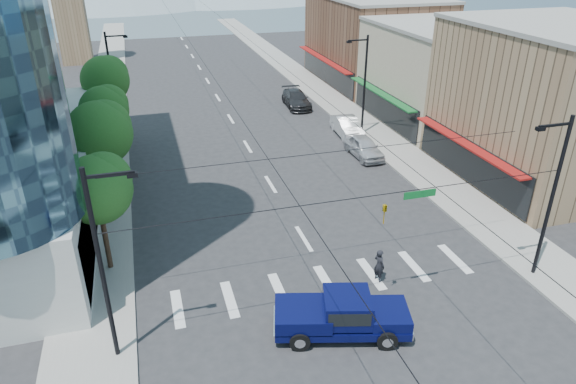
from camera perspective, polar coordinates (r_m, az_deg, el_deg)
name	(u,v)px	position (r m, az deg, el deg)	size (l,w,h in m)	color
ground	(340,298)	(26.69, 5.82, -11.67)	(160.00, 160.00, 0.00)	#28282B
sidewalk_left	(108,101)	(61.61, -19.35, 9.55)	(4.00, 120.00, 0.15)	gray
sidewalk_right	(311,85)	(64.81, 2.62, 11.78)	(4.00, 120.00, 0.15)	gray
shop_near	(550,105)	(42.26, 27.09, 8.57)	(12.00, 14.00, 11.00)	#8C6B4C
shop_mid	(443,75)	(53.15, 16.89, 12.35)	(12.00, 14.00, 9.00)	tan
shop_far	(374,41)	(66.74, 9.50, 16.22)	(12.00, 18.00, 10.00)	brown
tree_near	(99,186)	(27.97, -20.27, 0.58)	(3.65, 3.64, 6.71)	black
tree_midnear	(101,131)	(34.25, -20.03, 6.39)	(4.09, 4.09, 7.52)	black
tree_midfar	(106,108)	(41.10, -19.60, 8.76)	(3.65, 3.64, 6.71)	black
tree_far	(107,78)	(47.71, -19.52, 11.83)	(4.09, 4.09, 7.52)	black
signal_rig	(357,228)	(23.40, 7.68, -4.03)	(21.80, 0.20, 9.00)	black
lamp_pole_nw	(113,78)	(50.66, -18.87, 11.95)	(2.00, 0.25, 9.00)	black
lamp_pole_ne	(363,82)	(46.92, 8.38, 11.99)	(2.00, 0.25, 9.00)	black
pickup_truck	(341,314)	(24.03, 5.93, -13.34)	(6.53, 3.75, 2.09)	#080B40
pedestrian	(379,265)	(27.67, 10.09, -8.03)	(0.69, 0.45, 1.89)	black
parked_car_near	(364,147)	(43.19, 8.42, 4.98)	(1.97, 4.90, 1.67)	silver
parked_car_mid	(347,127)	(47.75, 6.58, 7.22)	(1.81, 5.19, 1.71)	white
parked_car_far	(296,99)	(56.07, 0.93, 10.28)	(2.36, 5.80, 1.68)	#2A2A2C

